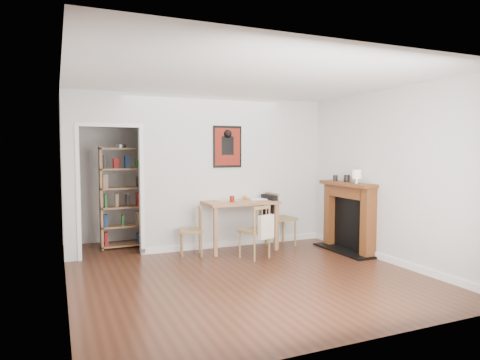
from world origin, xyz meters
name	(u,v)px	position (x,y,z in m)	size (l,w,h in m)	color
ground	(236,269)	(0.00, 0.00, 0.00)	(5.20, 5.20, 0.00)	#4C2918
room_shell	(211,173)	(0.10, 1.34, 1.30)	(5.20, 5.20, 5.20)	silver
dining_table	(239,207)	(0.52, 1.10, 0.73)	(1.22, 0.78, 0.83)	#A4764C
chair_left	(191,231)	(-0.36, 1.01, 0.39)	(0.47, 0.47, 0.79)	olive
chair_right	(280,218)	(1.28, 1.05, 0.49)	(0.58, 0.52, 0.95)	olive
chair_front	(255,231)	(0.50, 0.43, 0.43)	(0.54, 0.57, 0.84)	olive
bookshelf	(122,198)	(-1.29, 2.06, 0.87)	(0.74, 0.30, 1.75)	#A4764C
fireplace	(349,214)	(2.16, 0.25, 0.62)	(0.45, 1.25, 1.16)	brown
red_glass	(232,199)	(0.34, 0.98, 0.88)	(0.08, 0.08, 0.10)	maroon
orange_fruit	(245,197)	(0.71, 1.27, 0.87)	(0.07, 0.07, 0.07)	orange
placemat	(228,200)	(0.35, 1.21, 0.84)	(0.36, 0.27, 0.00)	beige
notebook	(259,199)	(0.91, 1.13, 0.84)	(0.32, 0.23, 0.02)	white
mantel_lamp	(357,175)	(2.06, -0.05, 1.30)	(0.14, 0.14, 0.22)	silver
ceramic_jar_a	(347,178)	(2.16, 0.33, 1.22)	(0.10, 0.10, 0.12)	black
ceramic_jar_b	(335,178)	(2.10, 0.56, 1.21)	(0.08, 0.08, 0.10)	black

